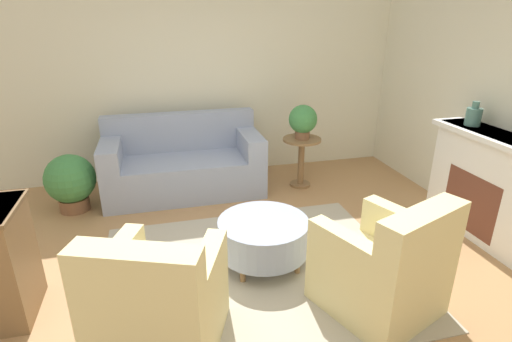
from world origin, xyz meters
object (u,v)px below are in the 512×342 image
object	(u,v)px
vase_mantel_near	(474,116)
potted_plant_on_side_table	(303,120)
side_table	(301,154)
armchair_left	(158,307)
armchair_right	(385,269)
ottoman_table	(263,236)
potted_plant_floor	(71,181)
couch	(184,165)

from	to	relation	value
vase_mantel_near	potted_plant_on_side_table	world-z (taller)	vase_mantel_near
side_table	armchair_left	bearing A→B (deg)	-127.91
armchair_left	armchair_right	xyz separation A→B (m)	(1.67, 0.00, 0.00)
vase_mantel_near	side_table	bearing A→B (deg)	136.03
side_table	vase_mantel_near	bearing A→B (deg)	-43.97
ottoman_table	potted_plant_floor	xyz separation A→B (m)	(-1.87, 1.57, 0.09)
couch	armchair_right	distance (m)	2.94
armchair_right	side_table	bearing A→B (deg)	84.56
potted_plant_on_side_table	potted_plant_floor	world-z (taller)	potted_plant_on_side_table
armchair_left	side_table	world-z (taller)	armchair_left
armchair_right	ottoman_table	distance (m)	1.11
armchair_right	potted_plant_floor	xyz separation A→B (m)	(-2.59, 2.41, -0.00)
side_table	potted_plant_on_side_table	size ratio (longest dim) A/B	1.51
couch	vase_mantel_near	world-z (taller)	vase_mantel_near
vase_mantel_near	potted_plant_floor	size ratio (longest dim) A/B	0.37
armchair_left	potted_plant_floor	xyz separation A→B (m)	(-0.92, 2.41, -0.00)
armchair_right	vase_mantel_near	distance (m)	2.11
vase_mantel_near	potted_plant_floor	distance (m)	4.44
vase_mantel_near	couch	bearing A→B (deg)	152.14
potted_plant_floor	vase_mantel_near	bearing A→B (deg)	-17.05
ottoman_table	armchair_right	bearing A→B (deg)	-49.55
side_table	potted_plant_floor	size ratio (longest dim) A/B	0.97
vase_mantel_near	ottoman_table	bearing A→B (deg)	-172.87
armchair_right	vase_mantel_near	size ratio (longest dim) A/B	4.11
armchair_left	side_table	size ratio (longest dim) A/B	1.55
potted_plant_on_side_table	armchair_right	bearing A→B (deg)	-95.44
side_table	vase_mantel_near	size ratio (longest dim) A/B	2.65
armchair_left	armchair_right	world-z (taller)	same
side_table	potted_plant_on_side_table	distance (m)	0.45
armchair_left	vase_mantel_near	world-z (taller)	vase_mantel_near
armchair_left	vase_mantel_near	size ratio (longest dim) A/B	4.11
side_table	potted_plant_floor	bearing A→B (deg)	-179.47
couch	armchair_left	distance (m)	2.67
armchair_left	potted_plant_on_side_table	bearing A→B (deg)	52.09
vase_mantel_near	armchair_right	bearing A→B (deg)	-144.51
vase_mantel_near	potted_plant_on_side_table	bearing A→B (deg)	136.03
armchair_right	potted_plant_on_side_table	world-z (taller)	potted_plant_on_side_table
armchair_right	potted_plant_on_side_table	distance (m)	2.50
couch	potted_plant_floor	world-z (taller)	couch
potted_plant_on_side_table	side_table	bearing A→B (deg)	-90.00
vase_mantel_near	potted_plant_on_side_table	distance (m)	1.90
potted_plant_on_side_table	potted_plant_floor	bearing A→B (deg)	-179.47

